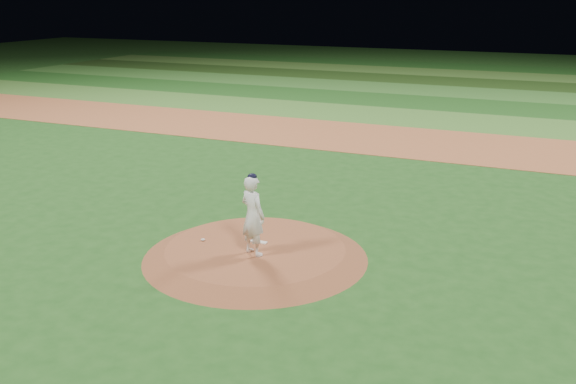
% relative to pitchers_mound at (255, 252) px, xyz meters
% --- Properties ---
extents(ground, '(120.00, 120.00, 0.00)m').
position_rel_pitchers_mound_xyz_m(ground, '(0.00, 0.00, -0.12)').
color(ground, '#1F4E19').
rests_on(ground, ground).
extents(infield_dirt_band, '(70.00, 6.00, 0.02)m').
position_rel_pitchers_mound_xyz_m(infield_dirt_band, '(0.00, 14.00, -0.12)').
color(infield_dirt_band, '#A25932').
rests_on(infield_dirt_band, ground).
extents(outfield_stripe_0, '(70.00, 5.00, 0.02)m').
position_rel_pitchers_mound_xyz_m(outfield_stripe_0, '(0.00, 19.50, -0.12)').
color(outfield_stripe_0, '#3F752A').
rests_on(outfield_stripe_0, ground).
extents(outfield_stripe_1, '(70.00, 5.00, 0.02)m').
position_rel_pitchers_mound_xyz_m(outfield_stripe_1, '(0.00, 24.50, -0.12)').
color(outfield_stripe_1, '#1D4E19').
rests_on(outfield_stripe_1, ground).
extents(outfield_stripe_2, '(70.00, 5.00, 0.02)m').
position_rel_pitchers_mound_xyz_m(outfield_stripe_2, '(0.00, 29.50, -0.12)').
color(outfield_stripe_2, '#346E28').
rests_on(outfield_stripe_2, ground).
extents(outfield_stripe_3, '(70.00, 5.00, 0.02)m').
position_rel_pitchers_mound_xyz_m(outfield_stripe_3, '(0.00, 34.50, -0.12)').
color(outfield_stripe_3, '#204014').
rests_on(outfield_stripe_3, ground).
extents(outfield_stripe_4, '(70.00, 5.00, 0.02)m').
position_rel_pitchers_mound_xyz_m(outfield_stripe_4, '(0.00, 39.50, -0.12)').
color(outfield_stripe_4, '#407028').
rests_on(outfield_stripe_4, ground).
extents(outfield_stripe_5, '(70.00, 5.00, 0.02)m').
position_rel_pitchers_mound_xyz_m(outfield_stripe_5, '(0.00, 44.50, -0.12)').
color(outfield_stripe_5, '#1C4D18').
rests_on(outfield_stripe_5, ground).
extents(pitchers_mound, '(5.50, 5.50, 0.25)m').
position_rel_pitchers_mound_xyz_m(pitchers_mound, '(0.00, 0.00, 0.00)').
color(pitchers_mound, brown).
rests_on(pitchers_mound, ground).
extents(pitching_rubber, '(0.54, 0.13, 0.03)m').
position_rel_pitchers_mound_xyz_m(pitching_rubber, '(-0.13, 0.34, 0.14)').
color(pitching_rubber, white).
rests_on(pitching_rubber, pitchers_mound).
extents(rosin_bag, '(0.11, 0.11, 0.06)m').
position_rel_pitchers_mound_xyz_m(rosin_bag, '(-1.41, -0.13, 0.15)').
color(rosin_bag, beige).
rests_on(rosin_bag, pitchers_mound).
extents(pitcher_on_mound, '(0.83, 0.69, 1.99)m').
position_rel_pitchers_mound_xyz_m(pitcher_on_mound, '(0.13, -0.37, 1.10)').
color(pitcher_on_mound, white).
rests_on(pitcher_on_mound, pitchers_mound).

